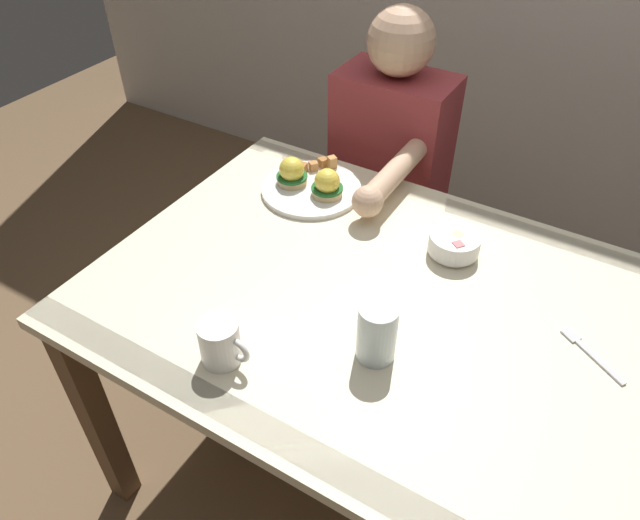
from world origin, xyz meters
TOP-DOWN VIEW (x-y plane):
  - ground_plane at (0.00, 0.00)m, footprint 6.00×6.00m
  - dining_table at (0.00, 0.00)m, footprint 1.20×0.90m
  - eggs_benedict_plate at (-0.32, 0.27)m, footprint 0.27×0.27m
  - fruit_bowl at (0.11, 0.22)m, footprint 0.12×0.12m
  - coffee_mug at (-0.16, -0.31)m, footprint 0.11×0.08m
  - fork at (0.45, 0.07)m, footprint 0.14×0.10m
  - water_glass_near at (0.09, -0.15)m, footprint 0.08×0.08m
  - diner_person at (-0.24, 0.60)m, footprint 0.34×0.54m

SIDE VIEW (x-z plane):
  - ground_plane at x=0.00m, z-range 0.00..0.00m
  - dining_table at x=0.00m, z-range 0.26..1.00m
  - diner_person at x=-0.24m, z-range 0.08..1.22m
  - fork at x=0.45m, z-range 0.74..0.74m
  - eggs_benedict_plate at x=-0.32m, z-range 0.72..0.81m
  - fruit_bowl at x=0.11m, z-range 0.74..0.80m
  - coffee_mug at x=-0.16m, z-range 0.74..0.84m
  - water_glass_near at x=0.09m, z-range 0.73..0.86m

